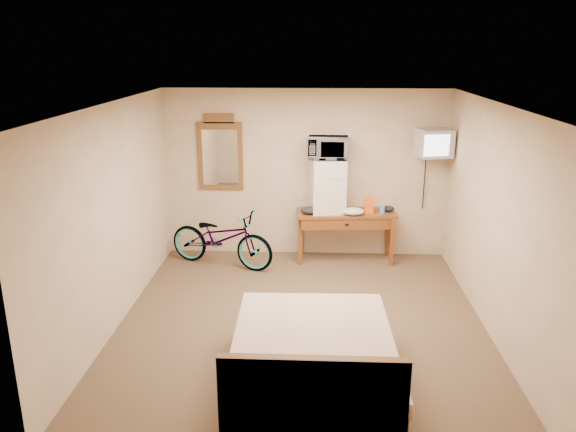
% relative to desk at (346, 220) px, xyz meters
% --- Properties ---
extents(room, '(4.60, 4.64, 2.50)m').
position_rel_desk_xyz_m(room, '(-0.60, -2.00, 0.61)').
color(room, brown).
rests_on(room, ground).
extents(desk, '(1.47, 0.67, 0.75)m').
position_rel_desk_xyz_m(desk, '(0.00, 0.00, 0.00)').
color(desk, brown).
rests_on(desk, floor).
extents(mini_fridge, '(0.54, 0.53, 0.78)m').
position_rel_desk_xyz_m(mini_fridge, '(-0.28, 0.05, 0.50)').
color(mini_fridge, silver).
rests_on(mini_fridge, desk).
extents(microwave, '(0.57, 0.39, 0.31)m').
position_rel_desk_xyz_m(microwave, '(-0.28, 0.05, 1.05)').
color(microwave, silver).
rests_on(microwave, mini_fridge).
extents(snack_bag, '(0.13, 0.09, 0.25)m').
position_rel_desk_xyz_m(snack_bag, '(0.32, -0.05, 0.24)').
color(snack_bag, '#FF5916').
rests_on(snack_bag, desk).
extents(blue_cup, '(0.07, 0.07, 0.13)m').
position_rel_desk_xyz_m(blue_cup, '(0.52, -0.02, 0.18)').
color(blue_cup, '#428EE3').
rests_on(blue_cup, desk).
extents(cloth_cream, '(0.33, 0.25, 0.10)m').
position_rel_desk_xyz_m(cloth_cream, '(0.09, -0.12, 0.16)').
color(cloth_cream, beige).
rests_on(cloth_cream, desk).
extents(cloth_dark_a, '(0.28, 0.21, 0.11)m').
position_rel_desk_xyz_m(cloth_dark_a, '(-0.52, -0.11, 0.17)').
color(cloth_dark_a, black).
rests_on(cloth_dark_a, desk).
extents(cloth_dark_b, '(0.19, 0.15, 0.08)m').
position_rel_desk_xyz_m(cloth_dark_b, '(0.61, 0.07, 0.16)').
color(cloth_dark_b, black).
rests_on(cloth_dark_b, desk).
extents(crt_television, '(0.53, 0.61, 0.39)m').
position_rel_desk_xyz_m(crt_television, '(1.20, 0.02, 1.13)').
color(crt_television, black).
rests_on(crt_television, room).
extents(wall_mirror, '(0.67, 0.04, 1.13)m').
position_rel_desk_xyz_m(wall_mirror, '(-1.87, 0.27, 0.92)').
color(wall_mirror, brown).
rests_on(wall_mirror, room).
extents(bicycle, '(1.71, 1.05, 0.85)m').
position_rel_desk_xyz_m(bicycle, '(-1.80, -0.29, -0.21)').
color(bicycle, black).
rests_on(bicycle, floor).
extents(bed, '(1.51, 1.99, 0.90)m').
position_rel_desk_xyz_m(bed, '(-0.47, -3.38, -0.34)').
color(bed, brown).
rests_on(bed, floor).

